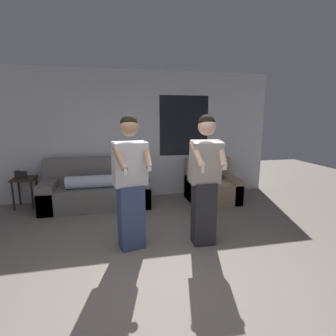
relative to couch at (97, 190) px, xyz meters
The scene contains 7 objects.
ground_plane 2.93m from the couch, 75.53° to the right, with size 14.00×14.00×0.00m, color slate.
wall_back 1.36m from the couch, 32.20° to the left, with size 6.25×0.07×2.70m.
couch is the anchor object (origin of this frame).
armchair 2.35m from the couch, ahead, with size 0.98×0.88×0.87m.
side_table 1.39m from the couch, behind, with size 0.41×0.43×0.74m.
person_left 2.05m from the couch, 74.11° to the right, with size 0.50×0.53×1.78m.
person_right 2.57m from the couch, 52.51° to the right, with size 0.47×0.49×1.78m.
Camera 1 is at (-0.42, -2.39, 1.76)m, focal length 28.00 mm.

